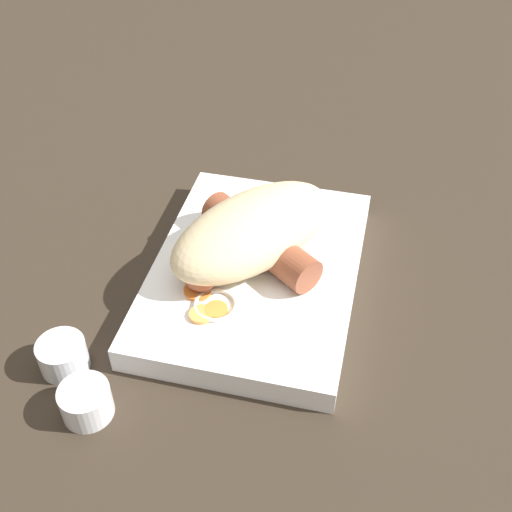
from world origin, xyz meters
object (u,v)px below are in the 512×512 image
object	(u,v)px
sausage	(258,240)
condiment_cup_far	(86,403)
food_tray	(256,273)
bread_roll	(253,231)
condiment_cup_near	(63,357)

from	to	relation	value
sausage	condiment_cup_far	distance (m)	0.21
food_tray	bread_roll	xyz separation A→B (m)	(0.01, 0.01, 0.04)
sausage	condiment_cup_near	size ratio (longest dim) A/B	3.49
condiment_cup_far	condiment_cup_near	bearing A→B (deg)	45.08
food_tray	condiment_cup_far	world-z (taller)	condiment_cup_far
condiment_cup_far	food_tray	bearing A→B (deg)	-29.14
food_tray	condiment_cup_near	bearing A→B (deg)	135.08
bread_roll	condiment_cup_far	world-z (taller)	bread_roll
bread_roll	condiment_cup_far	bearing A→B (deg)	154.22
food_tray	bread_roll	distance (m)	0.04
food_tray	sausage	distance (m)	0.03
bread_roll	condiment_cup_near	bearing A→B (deg)	139.18
food_tray	condiment_cup_near	size ratio (longest dim) A/B	6.34
condiment_cup_near	food_tray	bearing A→B (deg)	-44.92
bread_roll	condiment_cup_near	xyz separation A→B (m)	(-0.15, 0.13, -0.04)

